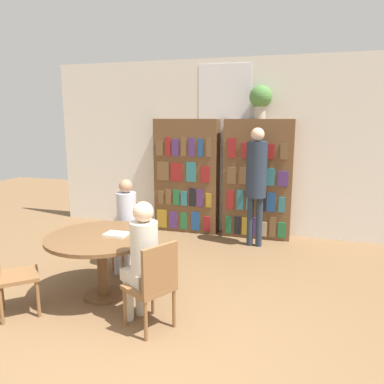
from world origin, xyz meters
name	(u,v)px	position (x,y,z in m)	size (l,w,h in m)	color
ground_plane	(121,367)	(0.00, 0.00, 0.00)	(16.00, 16.00, 0.00)	brown
wall_back	(224,147)	(0.00, 4.00, 1.51)	(6.40, 0.07, 3.00)	silver
bookshelf_left	(187,176)	(-0.63, 3.81, 0.99)	(1.13, 0.34, 1.99)	brown
bookshelf_right	(258,179)	(0.63, 3.81, 0.99)	(1.13, 0.34, 1.99)	brown
flower_vase	(261,99)	(0.63, 3.81, 2.32)	(0.36, 0.36, 0.53)	#B7AD9E
reading_table	(102,246)	(-0.76, 1.07, 0.61)	(1.22, 1.22, 0.73)	brown
chair_near_camera	(9,270)	(-1.47, 0.43, 0.49)	(0.56, 0.56, 0.88)	brown
chair_left_side	(131,231)	(-0.86, 2.01, 0.49)	(0.44, 0.44, 0.88)	brown
chair_far_side	(154,282)	(0.06, 0.60, 0.49)	(0.55, 0.55, 0.88)	brown
seated_reader_left	(126,220)	(-0.84, 1.83, 0.69)	(0.29, 0.38, 1.23)	#B2B7C6
seated_reader_right	(142,255)	(-0.10, 0.68, 0.71)	(0.41, 0.39, 1.25)	beige
librarian_standing	(256,174)	(0.66, 3.31, 1.16)	(0.32, 0.59, 1.87)	#232D3D
open_book_on_table	(116,234)	(-0.60, 1.11, 0.74)	(0.24, 0.18, 0.03)	silver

